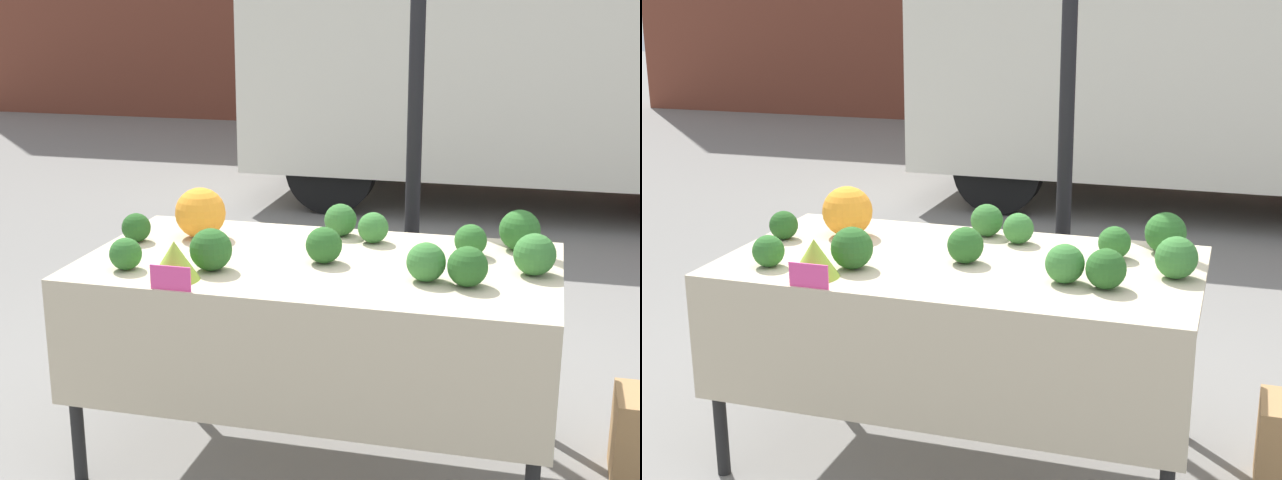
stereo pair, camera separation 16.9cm
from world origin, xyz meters
The scene contains 18 objects.
ground_plane centered at (0.00, 0.00, 0.00)m, with size 40.00×40.00×0.00m, color gray.
tent_pole centered at (0.22, 0.87, 1.34)m, with size 0.07×0.07×2.69m.
parked_truck centered at (0.55, 4.74, 1.20)m, with size 4.88×1.92×2.24m.
market_table centered at (0.00, -0.07, 0.73)m, with size 1.80×0.96×0.82m.
orange_cauliflower centered at (-0.56, 0.19, 0.93)m, with size 0.21×0.21×0.21m.
romanesco_head centered at (-0.44, -0.36, 0.90)m, with size 0.18×0.18×0.14m.
broccoli_head_0 centered at (0.55, 0.20, 0.89)m, with size 0.13×0.13×0.13m.
broccoli_head_1 centered at (0.15, 0.29, 0.89)m, with size 0.13×0.13×0.13m.
broccoli_head_2 centered at (0.02, -0.03, 0.89)m, with size 0.14×0.14×0.14m.
broccoli_head_3 centered at (0.57, -0.17, 0.90)m, with size 0.14×0.14×0.14m.
broccoli_head_4 centered at (-0.01, 0.36, 0.89)m, with size 0.14×0.14×0.14m.
broccoli_head_5 centered at (-0.79, 0.06, 0.88)m, with size 0.12×0.12×0.12m.
broccoli_head_6 centered at (-0.35, -0.22, 0.90)m, with size 0.16×0.16×0.16m.
broccoli_head_7 centered at (-0.66, -0.29, 0.88)m, with size 0.12×0.12×0.12m.
broccoli_head_8 centered at (0.42, -0.15, 0.90)m, with size 0.14×0.14×0.14m.
broccoli_head_9 centered at (0.73, 0.33, 0.91)m, with size 0.16×0.16×0.16m.
broccoli_head_10 centered at (0.79, 0.02, 0.90)m, with size 0.15×0.15×0.15m.
price_sign centered at (-0.41, -0.47, 0.87)m, with size 0.15×0.01×0.09m.
Camera 1 is at (0.82, -3.14, 1.82)m, focal length 50.00 mm.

